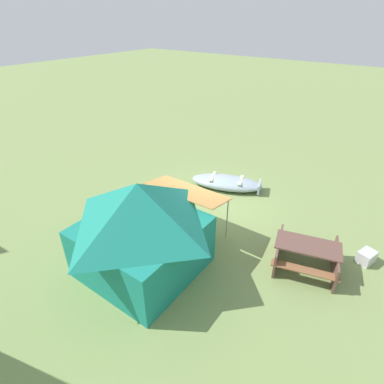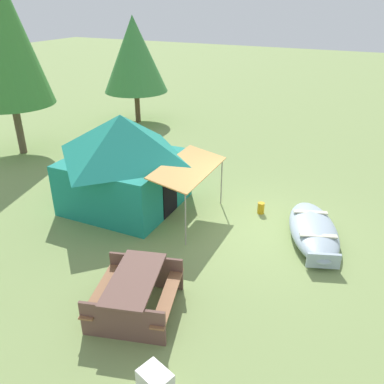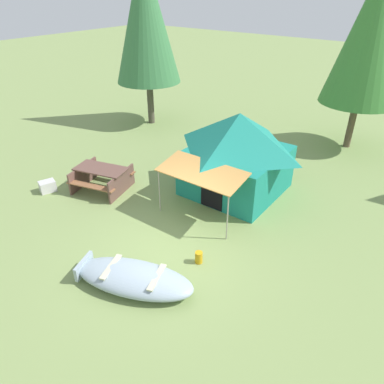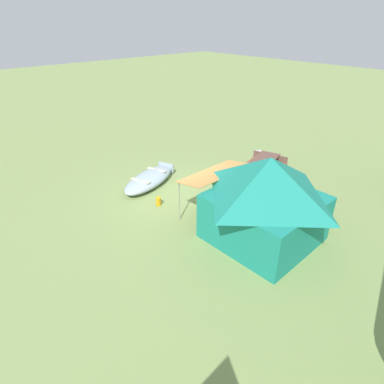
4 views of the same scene
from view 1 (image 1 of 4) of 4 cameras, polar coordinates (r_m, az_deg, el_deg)
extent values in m
plane|color=#7D9453|center=(11.39, 3.02, -2.44)|extent=(80.00, 80.00, 0.00)
ellipsoid|color=#98AAB7|center=(12.46, 6.36, 1.75)|extent=(3.04, 2.02, 0.47)
ellipsoid|color=#353B40|center=(12.44, 6.37, 1.90)|extent=(2.78, 1.82, 0.17)
cube|color=beige|center=(12.46, 3.86, 2.90)|extent=(0.42, 0.85, 0.04)
cube|color=beige|center=(12.30, 8.99, 2.18)|extent=(0.42, 0.85, 0.04)
cube|color=#98AAB7|center=(12.33, 12.29, 0.98)|extent=(0.32, 0.71, 0.36)
cube|color=#1A8373|center=(8.50, -9.05, -9.85)|extent=(2.85, 2.89, 1.46)
pyramid|color=#1A8373|center=(7.72, -9.83, -2.32)|extent=(3.08, 3.12, 1.19)
cube|color=black|center=(9.40, -2.97, -5.90)|extent=(0.76, 0.04, 1.17)
cube|color=#C88E47|center=(9.27, -1.00, 0.21)|extent=(2.54, 1.16, 0.23)
cylinder|color=gray|center=(10.64, -4.55, -0.69)|extent=(0.04, 0.04, 1.38)
cylinder|color=gray|center=(9.52, 6.49, -4.94)|extent=(0.04, 0.04, 1.38)
cube|color=brown|center=(8.94, 20.67, -9.20)|extent=(1.85, 1.25, 0.04)
cube|color=#8E5B39|center=(9.64, 20.51, -8.38)|extent=(1.70, 0.71, 0.04)
cube|color=#8E5B39|center=(8.66, 20.08, -13.38)|extent=(1.70, 0.71, 0.04)
cube|color=brown|center=(9.27, 24.87, -11.82)|extent=(0.47, 1.49, 0.74)
cube|color=brown|center=(9.16, 15.56, -10.25)|extent=(0.47, 1.49, 0.74)
cube|color=silver|center=(10.16, 29.46, -10.39)|extent=(0.51, 0.59, 0.36)
cylinder|color=gold|center=(11.70, -0.47, -0.53)|extent=(0.22, 0.22, 0.32)
camera|label=2|loc=(11.15, 57.38, 13.46)|focal=37.49mm
camera|label=3|loc=(16.93, -0.10, 30.16)|focal=33.83mm
camera|label=4|loc=(11.82, -57.68, 16.44)|focal=30.12mm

